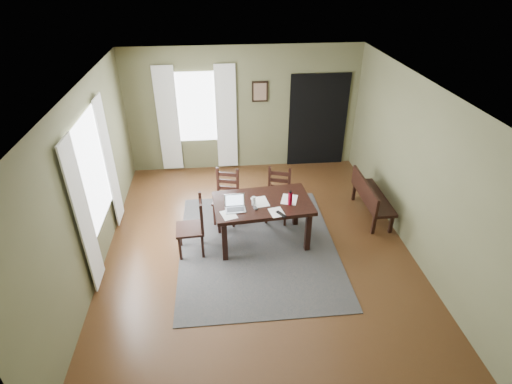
{
  "coord_description": "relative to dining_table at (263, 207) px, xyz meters",
  "views": [
    {
      "loc": [
        -0.56,
        -5.27,
        4.29
      ],
      "look_at": [
        0.0,
        0.3,
        0.9
      ],
      "focal_mm": 28.0,
      "sensor_mm": 36.0,
      "label": 1
    }
  ],
  "objects": [
    {
      "name": "water_bottle",
      "position": [
        0.43,
        -0.12,
        0.21
      ],
      "size": [
        0.08,
        0.08,
        0.25
      ],
      "rotation": [
        0.0,
        0.0,
        0.2
      ],
      "color": "#A50C2A",
      "rests_on": "dining_table"
    },
    {
      "name": "paper_b",
      "position": [
        0.18,
        -0.33,
        0.1
      ],
      "size": [
        0.26,
        0.31,
        0.0
      ],
      "primitive_type": "cube",
      "rotation": [
        0.0,
        0.0,
        0.19
      ],
      "color": "white",
      "rests_on": "dining_table"
    },
    {
      "name": "dining_table",
      "position": [
        0.0,
        0.0,
        0.0
      ],
      "size": [
        1.65,
        1.08,
        0.79
      ],
      "rotation": [
        0.0,
        0.0,
        0.09
      ],
      "color": "black",
      "rests_on": "rug"
    },
    {
      "name": "doorway_back",
      "position": [
        1.56,
        2.82,
        0.35
      ],
      "size": [
        1.3,
        0.03,
        2.1
      ],
      "color": "black",
      "rests_on": "ground"
    },
    {
      "name": "curtain_left_far",
      "position": [
        -2.53,
        0.87,
        0.5
      ],
      "size": [
        0.03,
        0.48,
        2.3
      ],
      "color": "silver",
      "rests_on": "ground"
    },
    {
      "name": "paper_d",
      "position": [
        0.44,
        0.02,
        0.1
      ],
      "size": [
        0.33,
        0.38,
        0.0
      ],
      "primitive_type": "cube",
      "rotation": [
        0.0,
        0.0,
        -0.31
      ],
      "color": "white",
      "rests_on": "dining_table"
    },
    {
      "name": "framed_picture",
      "position": [
        0.26,
        2.81,
        1.05
      ],
      "size": [
        0.34,
        0.03,
        0.44
      ],
      "color": "black",
      "rests_on": "ground"
    },
    {
      "name": "laptop",
      "position": [
        -0.46,
        -0.15,
        0.15
      ],
      "size": [
        0.33,
        0.26,
        0.22
      ],
      "rotation": [
        0.0,
        0.0,
        0.04
      ],
      "color": "#B7B7BC",
      "rests_on": "dining_table"
    },
    {
      "name": "chair_end",
      "position": [
        -1.14,
        -0.17,
        -0.2
      ],
      "size": [
        0.47,
        0.47,
        1.01
      ],
      "rotation": [
        0.0,
        0.0,
        -1.51
      ],
      "color": "black",
      "rests_on": "rug"
    },
    {
      "name": "computer_mouse",
      "position": [
        -0.14,
        -0.2,
        0.11
      ],
      "size": [
        0.07,
        0.09,
        0.03
      ],
      "primitive_type": "cube",
      "rotation": [
        0.0,
        0.0,
        0.31
      ],
      "color": "#3F3F42",
      "rests_on": "dining_table"
    },
    {
      "name": "tv_remote",
      "position": [
        0.24,
        -0.4,
        0.11
      ],
      "size": [
        0.15,
        0.19,
        0.02
      ],
      "primitive_type": "cube",
      "rotation": [
        0.0,
        0.0,
        0.56
      ],
      "color": "black",
      "rests_on": "dining_table"
    },
    {
      "name": "rug",
      "position": [
        -0.09,
        -0.15,
        -0.7
      ],
      "size": [
        2.6,
        3.2,
        0.01
      ],
      "color": "#383838",
      "rests_on": "ground"
    },
    {
      "name": "ground",
      "position": [
        -0.09,
        -0.15,
        -0.71
      ],
      "size": [
        5.0,
        6.0,
        0.01
      ],
      "color": "#492C16"
    },
    {
      "name": "window_left",
      "position": [
        -2.56,
        0.05,
        0.75
      ],
      "size": [
        0.01,
        1.3,
        1.7
      ],
      "color": "white",
      "rests_on": "ground"
    },
    {
      "name": "room_shell",
      "position": [
        -0.09,
        -0.15,
        1.1
      ],
      "size": [
        5.02,
        6.02,
        2.71
      ],
      "color": "brown",
      "rests_on": "ground"
    },
    {
      "name": "bench",
      "position": [
        2.06,
        0.58,
        -0.26
      ],
      "size": [
        0.42,
        1.31,
        0.74
      ],
      "rotation": [
        0.0,
        0.0,
        1.57
      ],
      "color": "black",
      "rests_on": "ground"
    },
    {
      "name": "paper_c",
      "position": [
        -0.04,
        -0.01,
        0.1
      ],
      "size": [
        0.29,
        0.35,
        0.0
      ],
      "primitive_type": "cube",
      "rotation": [
        0.0,
        0.0,
        0.16
      ],
      "color": "white",
      "rests_on": "dining_table"
    },
    {
      "name": "chair_back_right",
      "position": [
        0.36,
        0.67,
        -0.22
      ],
      "size": [
        0.53,
        0.53,
        0.97
      ],
      "rotation": [
        0.0,
        0.0,
        -0.3
      ],
      "color": "black",
      "rests_on": "rug"
    },
    {
      "name": "paper_a",
      "position": [
        -0.56,
        -0.32,
        0.1
      ],
      "size": [
        0.28,
        0.33,
        0.0
      ],
      "primitive_type": "cube",
      "rotation": [
        0.0,
        0.0,
        0.3
      ],
      "color": "white",
      "rests_on": "dining_table"
    },
    {
      "name": "curtain_left_near",
      "position": [
        -2.53,
        -0.77,
        0.5
      ],
      "size": [
        0.03,
        0.48,
        2.3
      ],
      "color": "silver",
      "rests_on": "ground"
    },
    {
      "name": "chair_back_left",
      "position": [
        -0.57,
        0.72,
        -0.22
      ],
      "size": [
        0.53,
        0.53,
        0.98
      ],
      "rotation": [
        0.0,
        0.0,
        -0.27
      ],
      "color": "black",
      "rests_on": "rug"
    },
    {
      "name": "curtain_back_right",
      "position": [
        -0.47,
        2.79,
        0.5
      ],
      "size": [
        0.44,
        0.03,
        2.3
      ],
      "color": "silver",
      "rests_on": "ground"
    },
    {
      "name": "drinking_glass",
      "position": [
        -0.15,
        -0.07,
        0.17
      ],
      "size": [
        0.08,
        0.08,
        0.14
      ],
      "primitive_type": "cylinder",
      "rotation": [
        0.0,
        0.0,
        -0.28
      ],
      "color": "silver",
      "rests_on": "dining_table"
    },
    {
      "name": "curtain_back_left",
      "position": [
        -1.71,
        2.79,
        0.5
      ],
      "size": [
        0.44,
        0.03,
        2.3
      ],
      "color": "silver",
      "rests_on": "ground"
    },
    {
      "name": "window_back",
      "position": [
        -1.09,
        2.82,
        0.75
      ],
      "size": [
        1.0,
        0.01,
        1.5
      ],
      "color": "white",
      "rests_on": "ground"
    }
  ]
}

